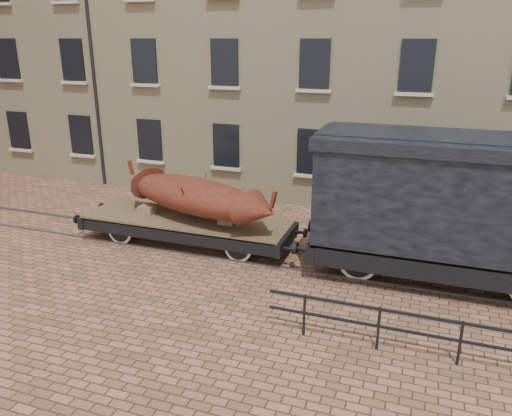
% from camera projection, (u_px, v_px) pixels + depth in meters
% --- Properties ---
extents(ground, '(90.00, 90.00, 0.00)m').
position_uv_depth(ground, '(240.00, 251.00, 15.46)').
color(ground, brown).
extents(warehouse_cream, '(40.00, 10.19, 14.00)m').
position_uv_depth(warehouse_cream, '(389.00, 20.00, 21.15)').
color(warehouse_cream, beige).
rests_on(warehouse_cream, ground).
extents(rail_track, '(30.00, 1.52, 0.06)m').
position_uv_depth(rail_track, '(240.00, 250.00, 15.45)').
color(rail_track, '#59595E').
rests_on(rail_track, ground).
extents(flatcar_wagon, '(7.47, 2.03, 1.13)m').
position_uv_depth(flatcar_wagon, '(187.00, 223.00, 15.80)').
color(flatcar_wagon, brown).
rests_on(flatcar_wagon, ground).
extents(iron_boat, '(6.03, 3.19, 1.48)m').
position_uv_depth(iron_boat, '(195.00, 196.00, 15.39)').
color(iron_boat, maroon).
rests_on(iron_boat, flatcar_wagon).
extents(goods_van, '(7.69, 2.80, 3.98)m').
position_uv_depth(goods_van, '(449.00, 193.00, 12.81)').
color(goods_van, black).
rests_on(goods_van, ground).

